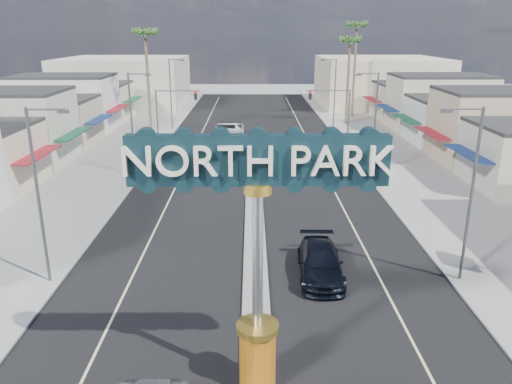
{
  "coord_description": "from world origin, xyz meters",
  "views": [
    {
      "loc": [
        -0.2,
        -13.11,
        12.35
      ],
      "look_at": [
        0.03,
        11.0,
        4.54
      ],
      "focal_mm": 35.0,
      "sensor_mm": 36.0,
      "label": 1
    }
  ],
  "objects_px": {
    "streetlight_l_near": "(40,189)",
    "streetlight_l_mid": "(133,119)",
    "palm_left_far": "(145,38)",
    "palm_right_mid": "(350,45)",
    "streetlight_l_far": "(172,90)",
    "city_bus": "(229,150)",
    "streetlight_r_mid": "(373,119)",
    "car_parked_right": "(313,161)",
    "traffic_signal_right": "(333,105)",
    "palm_right_far": "(357,31)",
    "gateway_sign": "(258,237)",
    "traffic_signal_left": "(172,105)",
    "suv_right": "(320,263)",
    "streetlight_r_far": "(334,90)",
    "streetlight_r_near": "(469,187)"
  },
  "relations": [
    {
      "from": "streetlight_l_near",
      "to": "streetlight_l_mid",
      "type": "xyz_separation_m",
      "value": [
        0.0,
        20.0,
        0.0
      ]
    },
    {
      "from": "palm_right_mid",
      "to": "city_bus",
      "type": "relative_size",
      "value": 0.97
    },
    {
      "from": "gateway_sign",
      "to": "traffic_signal_right",
      "type": "distance_m",
      "value": 43.04
    },
    {
      "from": "traffic_signal_right",
      "to": "traffic_signal_left",
      "type": "bearing_deg",
      "value": 180.0
    },
    {
      "from": "streetlight_l_far",
      "to": "city_bus",
      "type": "distance_m",
      "value": 21.25
    },
    {
      "from": "suv_right",
      "to": "city_bus",
      "type": "distance_m",
      "value": 22.85
    },
    {
      "from": "palm_left_far",
      "to": "city_bus",
      "type": "xyz_separation_m",
      "value": [
        10.66,
        -17.36,
        -9.77
      ]
    },
    {
      "from": "streetlight_r_far",
      "to": "palm_left_far",
      "type": "distance_m",
      "value": 24.38
    },
    {
      "from": "palm_left_far",
      "to": "palm_right_mid",
      "type": "bearing_deg",
      "value": 12.99
    },
    {
      "from": "streetlight_l_near",
      "to": "streetlight_l_far",
      "type": "relative_size",
      "value": 1.0
    },
    {
      "from": "gateway_sign",
      "to": "palm_right_far",
      "type": "bearing_deg",
      "value": 75.97
    },
    {
      "from": "streetlight_r_mid",
      "to": "streetlight_r_far",
      "type": "distance_m",
      "value": 22.0
    },
    {
      "from": "traffic_signal_right",
      "to": "streetlight_l_mid",
      "type": "height_order",
      "value": "streetlight_l_mid"
    },
    {
      "from": "streetlight_r_mid",
      "to": "palm_right_far",
      "type": "bearing_deg",
      "value": 81.88
    },
    {
      "from": "traffic_signal_left",
      "to": "streetlight_l_near",
      "type": "relative_size",
      "value": 0.67
    },
    {
      "from": "streetlight_l_mid",
      "to": "city_bus",
      "type": "relative_size",
      "value": 0.72
    },
    {
      "from": "streetlight_r_near",
      "to": "car_parked_right",
      "type": "distance_m",
      "value": 22.67
    },
    {
      "from": "city_bus",
      "to": "palm_left_far",
      "type": "bearing_deg",
      "value": 120.58
    },
    {
      "from": "streetlight_r_mid",
      "to": "streetlight_r_far",
      "type": "xyz_separation_m",
      "value": [
        0.0,
        22.0,
        0.0
      ]
    },
    {
      "from": "city_bus",
      "to": "streetlight_r_mid",
      "type": "bearing_deg",
      "value": -12.69
    },
    {
      "from": "streetlight_r_near",
      "to": "streetlight_r_mid",
      "type": "distance_m",
      "value": 20.0
    },
    {
      "from": "palm_right_far",
      "to": "city_bus",
      "type": "height_order",
      "value": "palm_right_far"
    },
    {
      "from": "streetlight_l_near",
      "to": "streetlight_l_far",
      "type": "height_order",
      "value": "same"
    },
    {
      "from": "gateway_sign",
      "to": "car_parked_right",
      "type": "xyz_separation_m",
      "value": [
        5.5,
        29.74,
        -5.08
      ]
    },
    {
      "from": "streetlight_l_near",
      "to": "suv_right",
      "type": "relative_size",
      "value": 1.64
    },
    {
      "from": "palm_right_mid",
      "to": "traffic_signal_left",
      "type": "bearing_deg",
      "value": -151.58
    },
    {
      "from": "streetlight_r_far",
      "to": "palm_right_far",
      "type": "relative_size",
      "value": 0.64
    },
    {
      "from": "palm_left_far",
      "to": "traffic_signal_left",
      "type": "bearing_deg",
      "value": -57.57
    },
    {
      "from": "streetlight_l_mid",
      "to": "car_parked_right",
      "type": "xyz_separation_m",
      "value": [
        15.93,
        1.72,
        -4.22
      ]
    },
    {
      "from": "traffic_signal_left",
      "to": "gateway_sign",
      "type": "bearing_deg",
      "value": -77.67
    },
    {
      "from": "streetlight_r_near",
      "to": "car_parked_right",
      "type": "height_order",
      "value": "streetlight_r_near"
    },
    {
      "from": "palm_right_far",
      "to": "city_bus",
      "type": "xyz_separation_m",
      "value": [
        -17.34,
        -29.36,
        -10.66
      ]
    },
    {
      "from": "streetlight_l_far",
      "to": "palm_left_far",
      "type": "distance_m",
      "value": 7.21
    },
    {
      "from": "traffic_signal_right",
      "to": "palm_right_far",
      "type": "distance_m",
      "value": 20.59
    },
    {
      "from": "streetlight_r_far",
      "to": "palm_right_far",
      "type": "distance_m",
      "value": 13.21
    },
    {
      "from": "traffic_signal_left",
      "to": "palm_right_mid",
      "type": "height_order",
      "value": "palm_right_mid"
    },
    {
      "from": "car_parked_right",
      "to": "traffic_signal_right",
      "type": "bearing_deg",
      "value": 76.94
    },
    {
      "from": "traffic_signal_right",
      "to": "palm_right_far",
      "type": "height_order",
      "value": "palm_right_far"
    },
    {
      "from": "streetlight_l_near",
      "to": "palm_right_far",
      "type": "relative_size",
      "value": 0.64
    },
    {
      "from": "streetlight_r_near",
      "to": "suv_right",
      "type": "bearing_deg",
      "value": 175.62
    },
    {
      "from": "traffic_signal_right",
      "to": "palm_right_mid",
      "type": "height_order",
      "value": "palm_right_mid"
    },
    {
      "from": "streetlight_r_mid",
      "to": "car_parked_right",
      "type": "distance_m",
      "value": 6.71
    },
    {
      "from": "streetlight_l_near",
      "to": "palm_right_mid",
      "type": "relative_size",
      "value": 0.74
    },
    {
      "from": "streetlight_l_near",
      "to": "suv_right",
      "type": "xyz_separation_m",
      "value": [
        13.83,
        0.54,
        -4.27
      ]
    },
    {
      "from": "streetlight_l_mid",
      "to": "palm_right_far",
      "type": "relative_size",
      "value": 0.64
    },
    {
      "from": "traffic_signal_right",
      "to": "palm_right_mid",
      "type": "distance_m",
      "value": 14.1
    },
    {
      "from": "gateway_sign",
      "to": "palm_right_mid",
      "type": "height_order",
      "value": "palm_right_mid"
    },
    {
      "from": "gateway_sign",
      "to": "traffic_signal_right",
      "type": "xyz_separation_m",
      "value": [
        9.18,
        42.02,
        -1.65
      ]
    },
    {
      "from": "city_bus",
      "to": "traffic_signal_right",
      "type": "bearing_deg",
      "value": 43.59
    },
    {
      "from": "streetlight_r_far",
      "to": "streetlight_l_far",
      "type": "bearing_deg",
      "value": 180.0
    }
  ]
}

